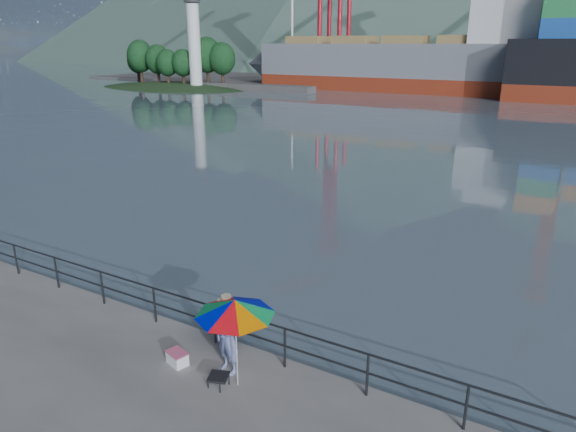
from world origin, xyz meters
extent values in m
cube|color=slate|center=(0.00, 130.00, 0.00)|extent=(500.00, 280.00, 0.00)
cylinder|color=#2D3033|center=(0.00, 1.70, 1.00)|extent=(22.00, 0.05, 0.05)
cylinder|color=#2D3033|center=(0.00, 1.70, 0.55)|extent=(22.00, 0.05, 0.05)
cube|color=#2D3033|center=(0.00, 1.70, 0.50)|extent=(22.00, 0.06, 1.00)
ellipsoid|color=#263F1E|center=(-55.00, 62.00, 0.00)|extent=(48.00, 26.40, 8.40)
cylinder|color=white|center=(-49.00, 61.00, 6.50)|extent=(2.00, 2.00, 13.00)
imported|color=#1F329B|center=(1.98, 0.93, 0.88)|extent=(0.72, 0.55, 1.76)
cylinder|color=white|center=(2.44, 0.62, 0.94)|extent=(0.04, 0.04, 1.89)
cone|color=#000DCB|center=(2.44, 0.62, 1.89)|extent=(1.80, 1.80, 0.35)
cube|color=black|center=(2.12, 0.37, 0.24)|extent=(0.53, 0.53, 0.05)
cube|color=#2D3033|center=(2.12, 0.37, 0.11)|extent=(0.34, 0.34, 0.21)
cube|color=silver|center=(0.79, 0.54, 0.14)|extent=(0.56, 0.45, 0.28)
cylinder|color=black|center=(1.72, 2.17, 0.00)|extent=(0.48, 1.74, 1.26)
cube|color=maroon|center=(-18.92, 74.78, 0.75)|extent=(46.92, 8.12, 2.50)
cube|color=slate|center=(-18.92, 74.78, 4.50)|extent=(46.92, 8.12, 5.00)
cube|color=silver|center=(-3.91, 74.78, 10.50)|extent=(9.00, 6.82, 7.00)
camera|label=1|loc=(8.13, -6.97, 7.06)|focal=32.00mm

